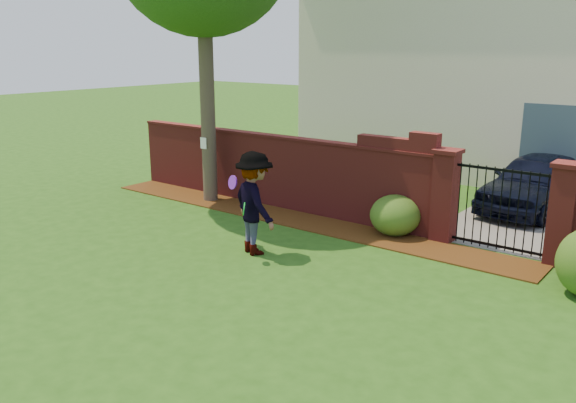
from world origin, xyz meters
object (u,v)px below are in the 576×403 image
Objects in this scene: car at (531,184)px; frisbee_green at (244,209)px; frisbee_purple at (233,182)px; man at (252,203)px.

car is 7.32m from frisbee_green.
frisbee_purple reaches higher than car.
man is 8.20× the size of frisbee_green.
frisbee_green is at bearing -110.02° from car.
man is at bearing 1.54° from frisbee_purple.
frisbee_green is (0.13, -0.38, -0.00)m from man.
man reaches higher than car.
frisbee_purple is 0.79m from frisbee_green.
frisbee_purple is at bearing -115.60° from car.
man is 0.59m from frisbee_purple.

